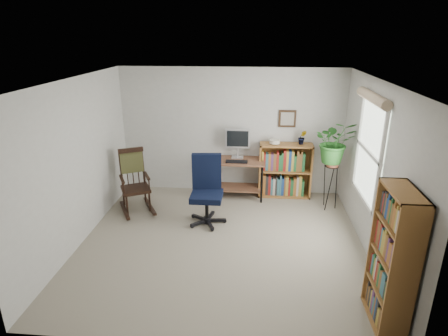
# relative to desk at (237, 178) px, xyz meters

# --- Properties ---
(floor) EXTENTS (4.20, 4.00, 0.00)m
(floor) POSITION_rel_desk_xyz_m (-0.13, -1.70, -0.37)
(floor) COLOR gray
(floor) RESTS_ON ground
(ceiling) EXTENTS (4.20, 4.00, 0.00)m
(ceiling) POSITION_rel_desk_xyz_m (-0.13, -1.70, 2.03)
(ceiling) COLOR silver
(ceiling) RESTS_ON ground
(wall_back) EXTENTS (4.20, 0.00, 2.40)m
(wall_back) POSITION_rel_desk_xyz_m (-0.13, 0.30, 0.83)
(wall_back) COLOR beige
(wall_back) RESTS_ON ground
(wall_front) EXTENTS (4.20, 0.00, 2.40)m
(wall_front) POSITION_rel_desk_xyz_m (-0.13, -3.70, 0.83)
(wall_front) COLOR beige
(wall_front) RESTS_ON ground
(wall_left) EXTENTS (0.00, 4.00, 2.40)m
(wall_left) POSITION_rel_desk_xyz_m (-2.23, -1.70, 0.83)
(wall_left) COLOR beige
(wall_left) RESTS_ON ground
(wall_right) EXTENTS (0.00, 4.00, 2.40)m
(wall_right) POSITION_rel_desk_xyz_m (1.97, -1.70, 0.83)
(wall_right) COLOR beige
(wall_right) RESTS_ON ground
(window) EXTENTS (0.12, 1.20, 1.50)m
(window) POSITION_rel_desk_xyz_m (1.93, -1.40, 1.03)
(window) COLOR white
(window) RESTS_ON wall_right
(desk) EXTENTS (1.02, 0.56, 0.74)m
(desk) POSITION_rel_desk_xyz_m (0.00, 0.00, 0.00)
(desk) COLOR brown
(desk) RESTS_ON floor
(monitor) EXTENTS (0.46, 0.16, 0.56)m
(monitor) POSITION_rel_desk_xyz_m (0.00, 0.14, 0.65)
(monitor) COLOR silver
(monitor) RESTS_ON desk
(keyboard) EXTENTS (0.40, 0.15, 0.02)m
(keyboard) POSITION_rel_desk_xyz_m (0.00, -0.12, 0.38)
(keyboard) COLOR black
(keyboard) RESTS_ON desk
(office_chair) EXTENTS (0.69, 0.69, 1.15)m
(office_chair) POSITION_rel_desk_xyz_m (-0.43, -1.11, 0.21)
(office_chair) COLOR black
(office_chair) RESTS_ON floor
(rocking_chair) EXTENTS (0.96, 1.12, 1.12)m
(rocking_chair) POSITION_rel_desk_xyz_m (-1.73, -0.75, 0.19)
(rocking_chair) COLOR black
(rocking_chair) RESTS_ON floor
(low_bookshelf) EXTENTS (0.98, 0.33, 1.04)m
(low_bookshelf) POSITION_rel_desk_xyz_m (0.91, 0.12, 0.15)
(low_bookshelf) COLOR #9C6633
(low_bookshelf) RESTS_ON floor
(tall_bookshelf) EXTENTS (0.29, 0.68, 1.55)m
(tall_bookshelf) POSITION_rel_desk_xyz_m (1.79, -3.14, 0.41)
(tall_bookshelf) COLOR #9C6633
(tall_bookshelf) RESTS_ON floor
(plant_stand) EXTENTS (0.32, 0.32, 0.93)m
(plant_stand) POSITION_rel_desk_xyz_m (1.67, -0.36, 0.10)
(plant_stand) COLOR black
(plant_stand) RESTS_ON floor
(spider_plant) EXTENTS (1.69, 1.88, 1.46)m
(spider_plant) POSITION_rel_desk_xyz_m (1.67, -0.36, 1.23)
(spider_plant) COLOR #276824
(spider_plant) RESTS_ON plant_stand
(potted_plant_small) EXTENTS (0.13, 0.24, 0.11)m
(potted_plant_small) POSITION_rel_desk_xyz_m (1.19, 0.13, 0.72)
(potted_plant_small) COLOR #276824
(potted_plant_small) RESTS_ON low_bookshelf
(framed_picture) EXTENTS (0.32, 0.04, 0.32)m
(framed_picture) POSITION_rel_desk_xyz_m (0.91, 0.27, 1.11)
(framed_picture) COLOR black
(framed_picture) RESTS_ON wall_back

